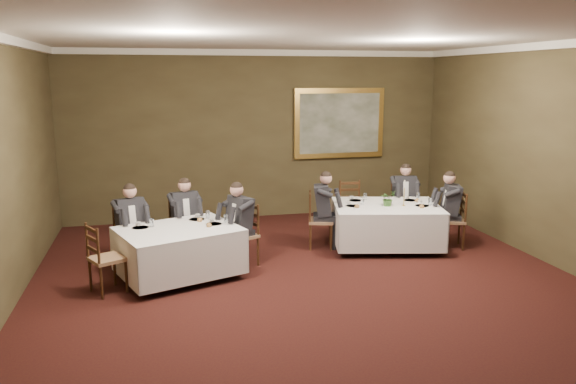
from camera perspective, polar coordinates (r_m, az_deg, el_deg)
name	(u,v)px	position (r m, az deg, el deg)	size (l,w,h in m)	color
ground	(327,306)	(7.56, 3.96, -11.48)	(10.00, 10.00, 0.00)	black
ceiling	(331,31)	(6.97, 4.38, 16.00)	(8.00, 10.00, 0.10)	silver
back_wall	(257,135)	(11.88, -3.14, 5.77)	(8.00, 0.10, 3.50)	#372F1B
crown_molding	(331,36)	(6.97, 4.37, 15.51)	(8.00, 10.00, 0.12)	white
table_main	(386,222)	(10.02, 9.95, -3.07)	(2.10, 1.77, 0.67)	black
table_second	(179,249)	(8.55, -11.01, -5.68)	(2.03, 1.78, 0.67)	black
chair_main_backleft	(351,218)	(10.89, 6.45, -2.67)	(0.48, 0.46, 1.00)	#8A6646
chair_main_backright	(402,218)	(11.05, 11.55, -2.62)	(0.51, 0.50, 1.00)	#8A6646
diner_main_backright	(403,207)	(10.99, 11.61, -1.48)	(0.48, 0.55, 1.35)	black
chair_main_endleft	(320,232)	(9.92, 3.27, -4.05)	(0.52, 0.54, 1.00)	#8A6646
diner_main_endleft	(321,219)	(9.86, 3.35, -2.77)	(0.57, 0.51, 1.35)	black
chair_main_endright	(452,231)	(10.34, 16.29, -3.86)	(0.54, 0.55, 1.00)	#8A6646
diner_main_endright	(452,219)	(10.28, 16.30, -2.63)	(0.58, 0.53, 1.35)	black
chair_sec_backleft	(131,250)	(9.24, -15.64, -5.66)	(0.56, 0.55, 1.00)	#8A6646
diner_sec_backleft	(131,236)	(9.17, -15.70, -4.31)	(0.55, 0.59, 1.35)	black
chair_sec_backright	(185,241)	(9.54, -10.42, -4.88)	(0.53, 0.51, 1.00)	#8A6646
diner_sec_backright	(185,228)	(9.46, -10.45, -3.57)	(0.50, 0.56, 1.35)	black
chair_sec_endright	(242,248)	(9.03, -4.65, -5.65)	(0.57, 0.58, 1.00)	#8A6646
diner_sec_endright	(242,234)	(8.96, -4.74, -4.27)	(0.61, 0.57, 1.35)	black
chair_sec_endleft	(107,273)	(8.29, -17.89, -7.82)	(0.58, 0.58, 1.00)	#8A6646
centerpiece	(388,198)	(9.87, 10.11, -0.56)	(0.26, 0.22, 0.29)	#2D5926
candlestick	(404,196)	(9.92, 11.71, -0.40)	(0.07, 0.07, 0.46)	gold
place_setting_table_main	(358,198)	(10.27, 7.12, -0.62)	(0.33, 0.31, 0.14)	white
place_setting_table_second	(144,225)	(8.66, -14.43, -3.24)	(0.33, 0.31, 0.14)	white
painting	(339,123)	(12.24, 5.22, 6.97)	(2.00, 0.09, 1.49)	#D9B64F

